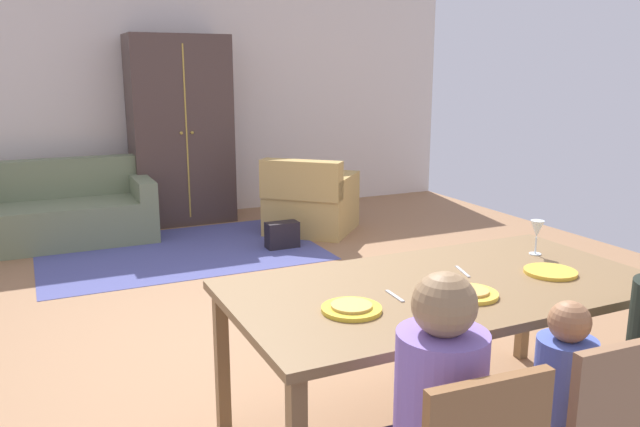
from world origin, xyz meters
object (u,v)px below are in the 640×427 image
at_px(plate_near_man, 352,309).
at_px(armoire, 181,131).
at_px(dining_table, 444,296).
at_px(handbag, 282,235).
at_px(wine_glass, 537,230).
at_px(plate_near_child, 469,294).
at_px(couch, 54,214).
at_px(person_child, 554,423).
at_px(plate_near_woman, 550,272).
at_px(armchair, 310,203).

distance_m(plate_near_man, armoire, 5.04).
xyz_separation_m(dining_table, handbag, (0.52, 3.35, -0.57)).
xyz_separation_m(dining_table, wine_glass, (0.72, 0.18, 0.20)).
relative_size(dining_table, wine_glass, 10.75).
xyz_separation_m(plate_near_child, armoire, (-0.08, 5.07, 0.28)).
relative_size(dining_table, couch, 1.04).
relative_size(plate_near_man, person_child, 0.27).
distance_m(person_child, armoire, 5.63).
height_order(plate_near_child, handbag, plate_near_child).
bearing_deg(plate_near_woman, armchair, 82.91).
xyz_separation_m(armchair, armoire, (-1.12, 1.08, 0.73)).
relative_size(person_child, armchair, 0.77).
relative_size(couch, armoire, 0.92).
height_order(wine_glass, armchair, wine_glass).
bearing_deg(handbag, couch, 150.17).
xyz_separation_m(dining_table, plate_near_woman, (0.55, -0.10, 0.07)).
bearing_deg(couch, dining_table, -71.60).
relative_size(dining_table, person_child, 2.16).
distance_m(plate_near_man, armchair, 4.26).
xyz_separation_m(wine_glass, person_child, (-0.72, -0.89, -0.46)).
height_order(plate_near_man, plate_near_child, same).
height_order(plate_near_man, couch, couch).
bearing_deg(couch, plate_near_man, -78.41).
height_order(wine_glass, couch, wine_glass).
bearing_deg(plate_near_man, person_child, -46.77).
relative_size(plate_near_woman, armoire, 0.12).
height_order(plate_near_man, person_child, person_child).
xyz_separation_m(couch, armoire, (1.41, 0.38, 0.75)).
relative_size(wine_glass, armoire, 0.09).
distance_m(wine_glass, person_child, 1.23).
relative_size(person_child, handbag, 2.89).
bearing_deg(person_child, handbag, 82.67).
bearing_deg(armoire, plate_near_woman, -82.77).
xyz_separation_m(person_child, handbag, (0.52, 4.05, -0.30)).
height_order(dining_table, armchair, armchair).
bearing_deg(armchair, dining_table, -105.22).
xyz_separation_m(person_child, armoire, (-0.08, 5.59, 0.62)).
relative_size(plate_near_man, couch, 0.13).
bearing_deg(couch, person_child, -73.95).
bearing_deg(plate_near_woman, armoire, 97.23).
distance_m(plate_near_woman, armoire, 5.03).
height_order(dining_table, handbag, dining_table).
height_order(dining_table, armoire, armoire).
xyz_separation_m(dining_table, armchair, (1.04, 3.81, -0.38)).
relative_size(plate_near_man, plate_near_woman, 1.00).
height_order(person_child, armchair, person_child).
bearing_deg(plate_near_child, armoire, 90.94).
bearing_deg(plate_near_woman, plate_near_child, -171.72).
bearing_deg(armchair, couch, 164.60).
bearing_deg(couch, handbag, -29.83).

